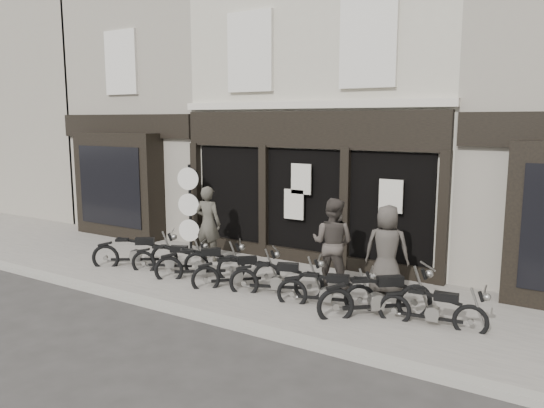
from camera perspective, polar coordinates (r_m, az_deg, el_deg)
The scene contains 18 objects.
ground_plane at distance 11.24m, azimuth -4.02°, elevation -10.14°, with size 90.00×90.00×0.00m, color #2D2B28.
pavement at distance 11.92m, azimuth -1.44°, elevation -8.68°, with size 30.00×4.20×0.12m, color slate.
kerb at distance 10.30m, azimuth -8.22°, elevation -11.66°, with size 30.00×0.25×0.13m, color gray.
central_building at distance 15.81m, azimuth 8.87°, elevation 10.36°, with size 7.30×6.22×8.34m.
neighbour_left at distance 19.20m, azimuth -9.14°, elevation 9.99°, with size 5.60×6.73×8.34m.
filler_left at distance 25.39m, azimuth -23.13°, elevation 9.27°, with size 11.00×6.00×8.20m, color gray.
motorcycle_0 at distance 13.51m, azimuth -14.42°, elevation -5.33°, with size 1.85×1.40×1.01m.
motorcycle_1 at distance 12.88m, azimuth -10.81°, elevation -6.09°, with size 1.76×1.04×0.91m.
motorcycle_2 at distance 12.22m, azimuth -7.62°, elevation -6.69°, with size 1.77×1.43×0.99m.
motorcycle_3 at distance 11.58m, azimuth -3.74°, elevation -7.63°, with size 1.55×1.51×0.93m.
motorcycle_4 at distance 11.06m, azimuth 0.59°, elevation -8.37°, with size 1.88×1.03×0.96m.
motorcycle_5 at distance 10.42m, azimuth 5.92°, elevation -9.58°, with size 1.89×0.83×0.93m.
motorcycle_6 at distance 10.04m, azimuth 11.22°, elevation -10.15°, with size 1.83×1.63×1.05m.
motorcycle_7 at distance 9.86m, azimuth 16.93°, elevation -11.10°, with size 1.89×0.52×0.91m.
man_left at distance 13.60m, azimuth -6.88°, elevation -2.09°, with size 0.70×0.46×1.92m, color #413E35.
man_centre at distance 11.39m, azimuth 6.53°, elevation -4.20°, with size 0.94×0.74×1.94m, color #3E3732.
man_right at distance 11.20m, azimuth 12.25°, elevation -4.80°, with size 0.91×0.59×1.86m, color #3C3732.
advert_sign_post at distance 14.55m, azimuth -8.86°, elevation -0.83°, with size 0.60×0.39×2.51m.
Camera 1 is at (6.30, -8.54, 3.70)m, focal length 35.00 mm.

